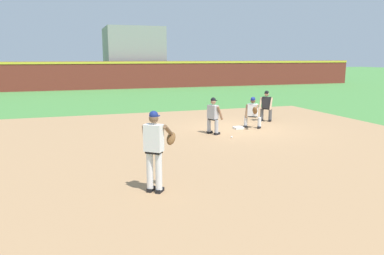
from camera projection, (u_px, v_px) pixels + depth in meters
The scene contains 10 objects.
ground_plane at pixel (238, 129), 15.90m from camera, with size 160.00×160.00×0.00m, color #47843D.
infield_dirt_patch at pixel (209, 151), 12.18m from camera, with size 18.00×18.00×0.01m, color #A87F56.
first_base_bag at pixel (238, 128), 15.90m from camera, with size 0.38×0.38×0.09m, color white.
baseball at pixel (232, 137), 14.09m from camera, with size 0.07×0.07×0.07m, color white.
pitcher at pixel (155, 146), 8.29m from camera, with size 0.85×0.54×1.86m.
first_baseman at pixel (253, 111), 15.93m from camera, with size 0.71×1.09×1.34m.
baserunner at pixel (213, 114), 14.66m from camera, with size 0.60×0.67×1.46m.
umpire at pixel (266, 105), 17.64m from camera, with size 0.67×0.67×1.46m.
outfield_wall at pixel (140, 74), 36.15m from camera, with size 48.00×0.54×2.60m.
stadium_seating_block at pixel (133, 57), 39.34m from camera, with size 5.73×5.90×6.00m.
Camera 1 is at (-6.81, -14.19, 3.01)m, focal length 35.00 mm.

